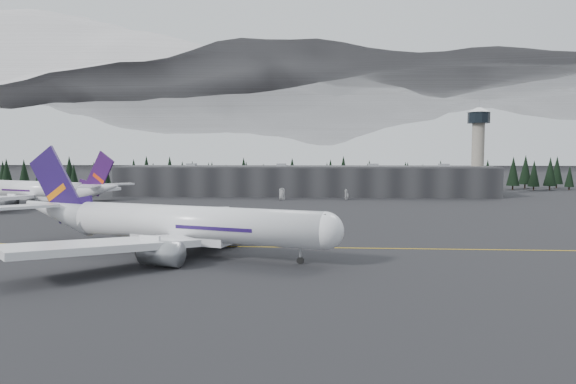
# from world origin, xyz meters

# --- Properties ---
(ground) EXTENTS (1400.00, 1400.00, 0.00)m
(ground) POSITION_xyz_m (0.00, 0.00, 0.00)
(ground) COLOR black
(ground) RESTS_ON ground
(taxiline) EXTENTS (400.00, 0.40, 0.02)m
(taxiline) POSITION_xyz_m (0.00, -2.00, 0.01)
(taxiline) COLOR gold
(taxiline) RESTS_ON ground
(terminal) EXTENTS (160.00, 30.00, 12.60)m
(terminal) POSITION_xyz_m (0.00, 125.00, 6.30)
(terminal) COLOR black
(terminal) RESTS_ON ground
(control_tower) EXTENTS (10.00, 10.00, 37.70)m
(control_tower) POSITION_xyz_m (75.00, 128.00, 23.41)
(control_tower) COLOR gray
(control_tower) RESTS_ON ground
(treeline) EXTENTS (360.00, 20.00, 15.00)m
(treeline) POSITION_xyz_m (0.00, 162.00, 7.50)
(treeline) COLOR black
(treeline) RESTS_ON ground
(mountain_ridge) EXTENTS (4400.00, 900.00, 420.00)m
(mountain_ridge) POSITION_xyz_m (0.00, 1000.00, 0.00)
(mountain_ridge) COLOR white
(mountain_ridge) RESTS_ON ground
(jet_main) EXTENTS (64.85, 58.63, 19.54)m
(jet_main) POSITION_xyz_m (-19.82, -9.25, 5.51)
(jet_main) COLOR white
(jet_main) RESTS_ON ground
(jet_parked) EXTENTS (62.16, 55.69, 18.88)m
(jet_parked) POSITION_xyz_m (-87.46, 70.91, 5.32)
(jet_parked) COLOR silver
(jet_parked) RESTS_ON ground
(gse_vehicle_a) EXTENTS (2.46, 4.85, 1.31)m
(gse_vehicle_a) POSITION_xyz_m (-7.54, 97.92, 0.66)
(gse_vehicle_a) COLOR silver
(gse_vehicle_a) RESTS_ON ground
(gse_vehicle_b) EXTENTS (4.37, 2.43, 1.41)m
(gse_vehicle_b) POSITION_xyz_m (17.46, 100.79, 0.70)
(gse_vehicle_b) COLOR silver
(gse_vehicle_b) RESTS_ON ground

